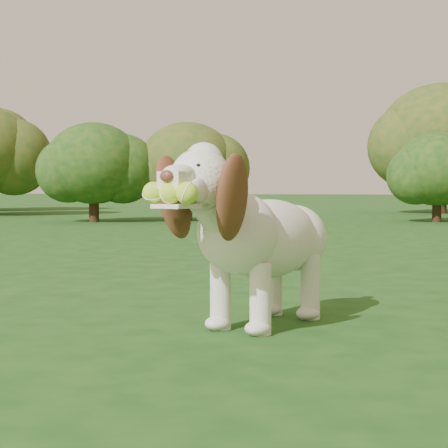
# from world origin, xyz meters

# --- Properties ---
(ground) EXTENTS (80.00, 80.00, 0.00)m
(ground) POSITION_xyz_m (0.00, 0.00, 0.00)
(ground) COLOR #163F12
(ground) RESTS_ON ground
(dog) EXTENTS (0.62, 1.00, 0.68)m
(dog) POSITION_xyz_m (-0.05, 0.32, 0.36)
(dog) COLOR white
(dog) RESTS_ON ground
(shrub_a) EXTENTS (1.38, 1.38, 1.43)m
(shrub_a) POSITION_xyz_m (-3.57, 7.77, 0.84)
(shrub_a) COLOR #382314
(shrub_a) RESTS_ON ground
(shrub_i) EXTENTS (2.34, 2.34, 2.43)m
(shrub_i) POSITION_xyz_m (1.62, 12.10, 1.43)
(shrub_i) COLOR #382314
(shrub_i) RESTS_ON ground
(shrub_c) EXTENTS (1.25, 1.25, 1.29)m
(shrub_c) POSITION_xyz_m (1.29, 8.71, 0.76)
(shrub_c) COLOR #382314
(shrub_c) RESTS_ON ground
(shrub_b) EXTENTS (1.41, 1.41, 1.46)m
(shrub_b) POSITION_xyz_m (-2.31, 8.30, 0.86)
(shrub_b) COLOR #382314
(shrub_b) RESTS_ON ground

